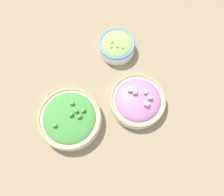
% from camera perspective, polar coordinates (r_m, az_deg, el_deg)
% --- Properties ---
extents(ground_plane, '(3.00, 3.00, 0.00)m').
position_cam_1_polar(ground_plane, '(0.83, 0.00, -0.65)').
color(ground_plane, '#75664C').
extents(bowl_red_onion, '(0.21, 0.21, 0.07)m').
position_cam_1_polar(bowl_red_onion, '(0.81, 6.71, -0.63)').
color(bowl_red_onion, silver).
rests_on(bowl_red_onion, ground_plane).
extents(bowl_broccoli, '(0.23, 0.23, 0.07)m').
position_cam_1_polar(bowl_broccoli, '(0.79, -10.95, -5.25)').
color(bowl_broccoli, white).
rests_on(bowl_broccoli, ground_plane).
extents(bowl_lettuce, '(0.14, 0.14, 0.07)m').
position_cam_1_polar(bowl_lettuce, '(0.89, 1.29, 13.57)').
color(bowl_lettuce, silver).
rests_on(bowl_lettuce, ground_plane).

